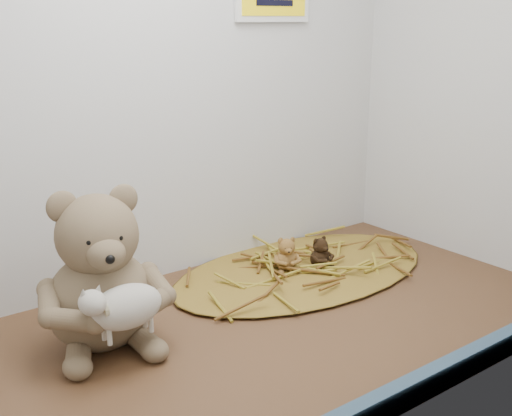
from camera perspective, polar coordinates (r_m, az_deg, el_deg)
alcove_shell at (r=100.42cm, az=-4.85°, el=14.17°), size 120.40×60.20×90.40cm
front_rail at (r=85.54cm, az=10.29°, el=-17.26°), size 119.28×2.20×3.60cm
straw_bed at (r=129.73cm, az=4.19°, el=-5.46°), size 58.22×33.81×1.13cm
main_teddy at (r=100.55cm, az=-13.80°, el=-5.23°), size 24.10×24.98×25.14cm
toy_lamb at (r=94.12cm, az=-11.44°, el=-8.61°), size 14.08×8.60×9.10cm
mini_teddy_tan at (r=127.31cm, az=2.72°, el=-3.97°), size 7.52×7.64×6.78cm
mini_teddy_brown at (r=129.50cm, az=5.70°, el=-3.80°), size 5.32×5.59×6.24cm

